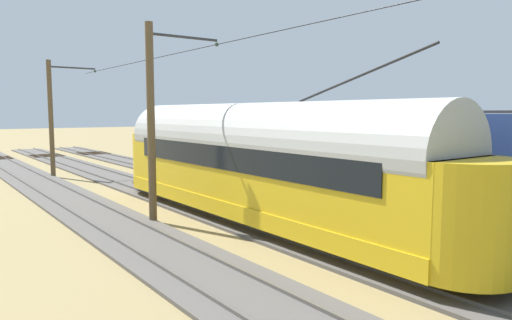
{
  "coord_description": "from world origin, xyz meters",
  "views": [
    {
      "loc": [
        9.66,
        14.01,
        3.98
      ],
      "look_at": [
        -0.31,
        0.51,
        2.26
      ],
      "focal_mm": 32.8,
      "sensor_mm": 36.0,
      "label": 1
    }
  ],
  "objects_px": {
    "coach_adjacent": "(495,174)",
    "catenary_pole_foreground": "(52,116)",
    "catenary_pole_mid_near": "(153,119)",
    "switch_stand": "(205,162)",
    "vintage_streetcar": "(254,161)"
  },
  "relations": [
    {
      "from": "vintage_streetcar",
      "to": "switch_stand",
      "type": "xyz_separation_m",
      "value": [
        -5.86,
        -13.58,
        -1.56
      ]
    },
    {
      "from": "catenary_pole_foreground",
      "to": "switch_stand",
      "type": "height_order",
      "value": "catenary_pole_foreground"
    },
    {
      "from": "coach_adjacent",
      "to": "catenary_pole_mid_near",
      "type": "relative_size",
      "value": 1.91
    },
    {
      "from": "vintage_streetcar",
      "to": "coach_adjacent",
      "type": "distance_m",
      "value": 7.59
    },
    {
      "from": "catenary_pole_mid_near",
      "to": "switch_stand",
      "type": "xyz_separation_m",
      "value": [
        -8.55,
        -11.13,
        -3.03
      ]
    },
    {
      "from": "vintage_streetcar",
      "to": "catenary_pole_mid_near",
      "type": "height_order",
      "value": "catenary_pole_mid_near"
    },
    {
      "from": "vintage_streetcar",
      "to": "switch_stand",
      "type": "bearing_deg",
      "value": -113.34
    },
    {
      "from": "switch_stand",
      "to": "catenary_pole_foreground",
      "type": "bearing_deg",
      "value": -22.84
    },
    {
      "from": "coach_adjacent",
      "to": "switch_stand",
      "type": "xyz_separation_m",
      "value": [
        -1.74,
        -19.95,
        -1.46
      ]
    },
    {
      "from": "vintage_streetcar",
      "to": "switch_stand",
      "type": "height_order",
      "value": "vintage_streetcar"
    },
    {
      "from": "coach_adjacent",
      "to": "catenary_pole_mid_near",
      "type": "xyz_separation_m",
      "value": [
        6.8,
        -8.82,
        1.56
      ]
    },
    {
      "from": "coach_adjacent",
      "to": "catenary_pole_foreground",
      "type": "bearing_deg",
      "value": -73.89
    },
    {
      "from": "coach_adjacent",
      "to": "catenary_pole_foreground",
      "type": "xyz_separation_m",
      "value": [
        6.8,
        -23.55,
        1.56
      ]
    },
    {
      "from": "coach_adjacent",
      "to": "catenary_pole_mid_near",
      "type": "bearing_deg",
      "value": -52.36
    },
    {
      "from": "catenary_pole_foreground",
      "to": "catenary_pole_mid_near",
      "type": "height_order",
      "value": "same"
    }
  ]
}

